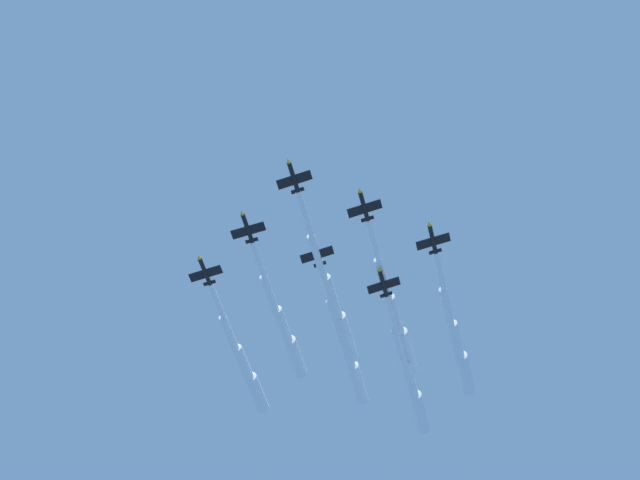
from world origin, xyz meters
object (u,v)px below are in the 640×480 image
jet_port_outer (244,365)px  jet_starboard_outer (411,382)px  jet_port_mid (347,353)px  jet_port_inner (396,318)px  jet_starboard_inner (283,327)px  jet_starboard_mid (457,342)px  jet_lead (333,301)px

jet_port_outer → jet_starboard_outer: 45.43m
jet_port_mid → jet_starboard_outer: jet_port_mid is taller
jet_port_inner → jet_starboard_outer: size_ratio=1.01×
jet_starboard_inner → jet_port_mid: bearing=-82.2°
jet_port_inner → jet_starboard_inner: (14.27, 25.79, -0.06)m
jet_port_inner → jet_starboard_inner: size_ratio=1.08×
jet_starboard_mid → jet_port_inner: bearing=89.0°
jet_starboard_inner → jet_port_outer: size_ratio=1.00×
jet_lead → jet_port_inner: (-1.44, -17.05, -0.76)m
jet_port_mid → jet_starboard_mid: 29.44m
jet_lead → jet_port_inner: bearing=-94.8°
jet_starboard_inner → jet_port_mid: 19.52m
jet_port_outer → jet_port_inner: bearing=-136.7°
jet_lead → jet_port_outer: 33.46m
jet_starboard_inner → jet_port_outer: (17.90, 4.48, 0.87)m
jet_port_mid → jet_lead: bearing=145.6°
jet_starboard_inner → jet_starboard_outer: 38.95m
jet_lead → jet_port_inner: jet_lead is taller
jet_port_inner → jet_starboard_mid: jet_port_inner is taller
jet_lead → jet_starboard_outer: bearing=-60.6°
jet_port_inner → jet_port_mid: size_ratio=1.03×
jet_port_mid → jet_port_outer: bearing=57.4°
jet_lead → jet_starboard_outer: 34.52m
jet_starboard_mid → jet_port_outer: jet_port_outer is taller
jet_port_inner → jet_starboard_mid: bearing=-91.0°
jet_port_inner → jet_port_outer: (32.18, 30.27, 0.81)m
jet_port_mid → jet_starboard_outer: size_ratio=0.99×
jet_starboard_mid → jet_port_mid: bearing=54.0°
jet_port_mid → jet_port_outer: size_ratio=1.05×
jet_starboard_inner → jet_starboard_mid: (-14.57, -43.03, -2.64)m
jet_port_mid → jet_port_outer: (15.26, 23.82, 0.48)m
jet_port_mid → jet_port_outer: 28.30m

